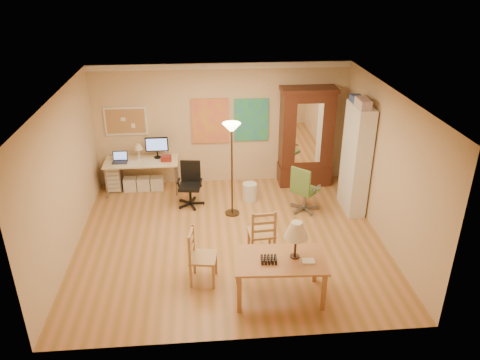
{
  "coord_description": "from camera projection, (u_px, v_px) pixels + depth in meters",
  "views": [
    {
      "loc": [
        -0.43,
        -7.25,
        4.67
      ],
      "look_at": [
        0.21,
        0.3,
        1.04
      ],
      "focal_mm": 35.0,
      "sensor_mm": 36.0,
      "label": 1
    }
  ],
  "objects": [
    {
      "name": "art_panel_left",
      "position": [
        210.0,
        121.0,
        10.14
      ],
      "size": [
        0.8,
        0.04,
        1.0
      ],
      "primitive_type": "cube",
      "color": "gold",
      "rests_on": "floor"
    },
    {
      "name": "art_panel_right",
      "position": [
        251.0,
        120.0,
        10.21
      ],
      "size": [
        0.75,
        0.04,
        0.95
      ],
      "primitive_type": "cube",
      "color": "teal",
      "rests_on": "floor"
    },
    {
      "name": "ladder_chair_back",
      "position": [
        262.0,
        234.0,
        7.9
      ],
      "size": [
        0.46,
        0.45,
        0.94
      ],
      "color": "#A37B4A",
      "rests_on": "floor"
    },
    {
      "name": "office_chair_black",
      "position": [
        191.0,
        194.0,
        9.65
      ],
      "size": [
        0.57,
        0.57,
        0.92
      ],
      "color": "black",
      "rests_on": "floor"
    },
    {
      "name": "dining_table",
      "position": [
        286.0,
        251.0,
        6.81
      ],
      "size": [
        1.38,
        0.87,
        1.26
      ],
      "color": "olive",
      "rests_on": "floor"
    },
    {
      "name": "crown_molding",
      "position": [
        221.0,
        66.0,
        9.64
      ],
      "size": [
        5.5,
        0.08,
        0.12
      ],
      "primitive_type": "cube",
      "color": "white",
      "rests_on": "floor"
    },
    {
      "name": "computer_desk",
      "position": [
        144.0,
        172.0,
        10.18
      ],
      "size": [
        1.57,
        0.69,
        1.19
      ],
      "color": "beige",
      "rests_on": "floor"
    },
    {
      "name": "wastebin",
      "position": [
        250.0,
        192.0,
        9.86
      ],
      "size": [
        0.3,
        0.3,
        0.38
      ],
      "primitive_type": "cylinder",
      "color": "silver",
      "rests_on": "floor"
    },
    {
      "name": "drawer_cart",
      "position": [
        114.0,
        176.0,
        10.25
      ],
      "size": [
        0.33,
        0.39,
        0.65
      ],
      "color": "slate",
      "rests_on": "floor"
    },
    {
      "name": "floor",
      "position": [
        230.0,
        239.0,
        8.57
      ],
      "size": [
        5.5,
        5.5,
        0.0
      ],
      "primitive_type": "plane",
      "color": "olive",
      "rests_on": "ground"
    },
    {
      "name": "armoire",
      "position": [
        306.0,
        143.0,
        10.31
      ],
      "size": [
        1.2,
        0.57,
        2.2
      ],
      "color": "#3E1C10",
      "rests_on": "floor"
    },
    {
      "name": "bookshelf",
      "position": [
        356.0,
        159.0,
        9.15
      ],
      "size": [
        0.33,
        0.87,
        2.19
      ],
      "color": "white",
      "rests_on": "floor"
    },
    {
      "name": "ladder_chair_left",
      "position": [
        201.0,
        258.0,
        7.28
      ],
      "size": [
        0.47,
        0.48,
        0.92
      ],
      "color": "#A37B4A",
      "rests_on": "floor"
    },
    {
      "name": "office_chair_green",
      "position": [
        304.0,
        199.0,
        9.41
      ],
      "size": [
        0.63,
        0.63,
        0.98
      ],
      "color": "slate",
      "rests_on": "floor"
    },
    {
      "name": "torchiere_lamp",
      "position": [
        232.0,
        143.0,
        8.75
      ],
      "size": [
        0.35,
        0.35,
        1.91
      ],
      "color": "#41301A",
      "rests_on": "floor"
    },
    {
      "name": "corkboard",
      "position": [
        126.0,
        121.0,
        9.98
      ],
      "size": [
        0.9,
        0.04,
        0.62
      ],
      "primitive_type": "cube",
      "color": "tan",
      "rests_on": "floor"
    }
  ]
}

